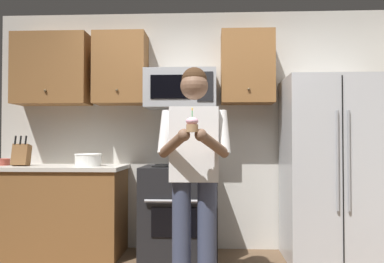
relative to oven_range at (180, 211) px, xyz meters
The scene contains 11 objects.
wall_back 0.94m from the oven_range, 69.02° to the left, with size 4.40×0.10×2.60m, color beige.
oven_range is the anchor object (origin of this frame).
microwave 1.26m from the oven_range, 89.98° to the left, with size 0.74×0.41×0.40m.
refrigerator 1.56m from the oven_range, ahead, with size 0.90×0.75×1.80m.
cabinet_row_upper 1.60m from the oven_range, 163.43° to the left, with size 2.78×0.36×0.76m.
counter_left 1.30m from the oven_range, behind, with size 1.44×0.66×0.92m.
knife_block 1.73m from the oven_range, behind, with size 0.16×0.15×0.32m.
bowl_large_white 1.07m from the oven_range, behind, with size 0.27×0.27×0.13m.
bowl_small_colored 1.94m from the oven_range, behind, with size 0.15×0.15×0.07m.
person 1.07m from the oven_range, 78.51° to the right, with size 0.60×0.48×1.76m.
cupcake 1.50m from the oven_range, 81.50° to the right, with size 0.09×0.09×0.17m.
Camera 1 is at (0.17, -2.66, 1.17)m, focal length 37.06 mm.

